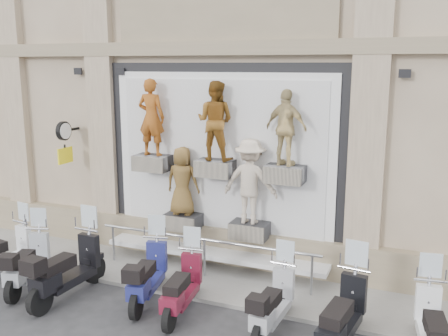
{
  "coord_description": "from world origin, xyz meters",
  "views": [
    {
      "loc": [
        4.19,
        -7.04,
        4.53
      ],
      "look_at": [
        0.49,
        1.9,
        2.5
      ],
      "focal_mm": 40.0,
      "sensor_mm": 36.0,
      "label": 1
    }
  ],
  "objects": [
    {
      "name": "ground",
      "position": [
        0.0,
        0.0,
        0.0
      ],
      "size": [
        90.0,
        90.0,
        0.0
      ],
      "primitive_type": "plane",
      "color": "#2C2C2E",
      "rests_on": "ground"
    },
    {
      "name": "scooter_h",
      "position": [
        3.15,
        0.39,
        0.83
      ],
      "size": [
        0.86,
        2.09,
        1.65
      ],
      "primitive_type": null,
      "rotation": [
        0.0,
        0.0,
        -0.13
      ],
      "color": "black",
      "rests_on": "ground"
    },
    {
      "name": "scooter_g",
      "position": [
        1.96,
        0.53,
        0.73
      ],
      "size": [
        0.62,
        1.82,
        1.46
      ],
      "primitive_type": null,
      "rotation": [
        0.0,
        0.0,
        -0.05
      ],
      "color": "#A0A1A7",
      "rests_on": "ground"
    },
    {
      "name": "scooter_i",
      "position": [
        4.48,
        0.64,
        0.76
      ],
      "size": [
        0.81,
        1.94,
        1.53
      ],
      "primitive_type": null,
      "rotation": [
        0.0,
        0.0,
        0.14
      ],
      "color": "white",
      "rests_on": "ground"
    },
    {
      "name": "scooter_b",
      "position": [
        -4.1,
        0.47,
        0.76
      ],
      "size": [
        0.86,
        1.93,
        1.52
      ],
      "primitive_type": null,
      "rotation": [
        0.0,
        0.0,
        -0.17
      ],
      "color": "white",
      "rests_on": "ground"
    },
    {
      "name": "scooter_f",
      "position": [
        0.24,
        0.5,
        0.74
      ],
      "size": [
        0.77,
        1.88,
        1.48
      ],
      "primitive_type": null,
      "rotation": [
        0.0,
        0.0,
        0.13
      ],
      "color": "#5C0F21",
      "rests_on": "ground"
    },
    {
      "name": "clock_sign_bracket",
      "position": [
        -3.9,
        2.47,
        2.8
      ],
      "size": [
        0.1,
        0.8,
        1.02
      ],
      "color": "black",
      "rests_on": "ground"
    },
    {
      "name": "guard_rail",
      "position": [
        0.0,
        2.0,
        0.47
      ],
      "size": [
        5.06,
        0.1,
        0.93
      ],
      "primitive_type": null,
      "color": "#9EA0A5",
      "rests_on": "ground"
    },
    {
      "name": "shop_vitrine",
      "position": [
        0.09,
        2.75,
        2.39
      ],
      "size": [
        5.6,
        0.83,
        4.3
      ],
      "color": "black",
      "rests_on": "ground"
    },
    {
      "name": "scooter_e",
      "position": [
        -0.59,
        0.68,
        0.78
      ],
      "size": [
        0.96,
        1.99,
        1.56
      ],
      "primitive_type": null,
      "rotation": [
        0.0,
        0.0,
        0.22
      ],
      "color": "navy",
      "rests_on": "ground"
    },
    {
      "name": "sidewalk",
      "position": [
        0.0,
        2.1,
        0.04
      ],
      "size": [
        16.0,
        2.2,
        0.08
      ],
      "primitive_type": "cube",
      "color": "gray",
      "rests_on": "ground"
    },
    {
      "name": "scooter_c",
      "position": [
        -3.17,
        0.27,
        0.76
      ],
      "size": [
        1.1,
        1.96,
        1.53
      ],
      "primitive_type": null,
      "rotation": [
        0.0,
        0.0,
        0.31
      ],
      "color": "#9BA1A8",
      "rests_on": "ground"
    },
    {
      "name": "scooter_d",
      "position": [
        -2.11,
        0.21,
        0.85
      ],
      "size": [
        0.71,
        2.13,
        1.71
      ],
      "primitive_type": null,
      "rotation": [
        0.0,
        0.0,
        -0.05
      ],
      "color": "black",
      "rests_on": "ground"
    },
    {
      "name": "building",
      "position": [
        0.0,
        7.0,
        6.0
      ],
      "size": [
        14.0,
        8.6,
        12.0
      ],
      "primitive_type": null,
      "color": "tan",
      "rests_on": "ground"
    }
  ]
}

